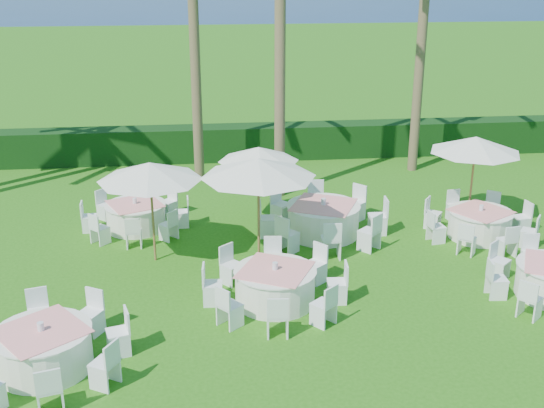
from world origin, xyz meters
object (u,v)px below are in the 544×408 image
Objects in this scene: banquet_table_e at (323,219)px; banquet_table_a at (44,348)px; banquet_table_f at (480,223)px; umbrella_d at (476,145)px; banquet_table_d at (136,215)px; umbrella_a at (150,171)px; banquet_table_b at (275,285)px; umbrella_b at (258,168)px; umbrella_c at (258,154)px.

banquet_table_a is at bearing -137.54° from banquet_table_e.
umbrella_d reaches higher than banquet_table_f.
banquet_table_d is 0.84× the size of banquet_table_e.
banquet_table_b is at bearing -42.39° from umbrella_a.
banquet_table_d is at bearing 142.06° from umbrella_b.
banquet_table_d is (-3.26, 4.49, -0.03)m from banquet_table_b.
banquet_table_f is 1.07× the size of umbrella_b.
umbrella_b is 1.10× the size of umbrella_d.
umbrella_b is (4.21, 4.06, 1.96)m from banquet_table_a.
umbrella_c is (4.42, 6.36, 1.62)m from banquet_table_a.
banquet_table_a is at bearing -136.09° from umbrella_b.
umbrella_b is at bearing -95.12° from umbrella_c.
umbrella_b reaches higher than banquet_table_b.
banquet_table_e reaches higher than banquet_table_b.
banquet_table_b reaches higher than banquet_table_a.
banquet_table_a is at bearing -149.76° from umbrella_d.
banquet_table_b is 1.08× the size of banquet_table_d.
umbrella_d reaches higher than banquet_table_b.
banquet_table_d is 0.98× the size of banquet_table_f.
umbrella_b is (3.10, -2.42, 1.99)m from banquet_table_d.
banquet_table_b reaches higher than banquet_table_d.
umbrella_b reaches higher than umbrella_c.
umbrella_c is (3.30, -0.12, 1.64)m from banquet_table_d.
banquet_table_f is at bearing -14.09° from umbrella_c.
umbrella_d is at bearing 10.24° from umbrella_a.
banquet_table_b is 4.66m from umbrella_c.
umbrella_c is at bearing 175.71° from umbrella_d.
banquet_table_d is at bearing 106.35° from umbrella_a.
banquet_table_d is (1.12, 6.47, -0.03)m from banquet_table_a.
umbrella_d is at bearing 17.43° from umbrella_b.
umbrella_d is at bearing 5.55° from banquet_table_e.
umbrella_a is (-8.35, -0.54, 1.87)m from banquet_table_f.
banquet_table_a is 7.91m from umbrella_c.
banquet_table_e is at bearing 171.73° from banquet_table_f.
umbrella_b is at bearing 43.91° from banquet_table_a.
banquet_table_f is at bearing 8.54° from umbrella_b.
banquet_table_f is 1.19× the size of umbrella_d.
umbrella_a is at bearing 172.17° from umbrella_b.
banquet_table_b is 7.24m from umbrella_d.
banquet_table_d is 9.09m from banquet_table_f.
umbrella_d reaches higher than banquet_table_a.
umbrella_b is at bearing -171.46° from banquet_table_f.
umbrella_a is (0.61, -2.07, 1.88)m from banquet_table_d.
umbrella_d reaches higher than banquet_table_e.
umbrella_c is at bearing 55.18° from banquet_table_a.
umbrella_d reaches higher than umbrella_c.
banquet_table_f is (8.96, -1.54, 0.01)m from banquet_table_d.
banquet_table_a is 11.90m from umbrella_d.
banquet_table_e is 4.81m from umbrella_a.
banquet_table_b is 1.06× the size of banquet_table_f.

